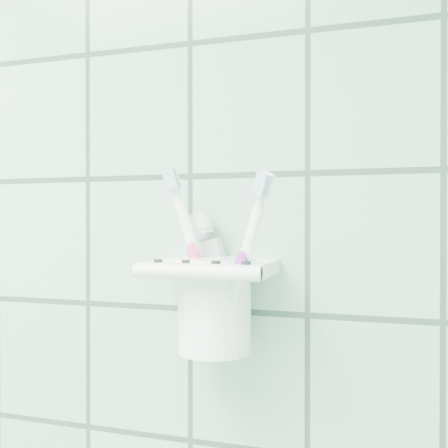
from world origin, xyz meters
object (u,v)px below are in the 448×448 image
Objects in this scene: holder_bracket at (212,269)px; toothbrush_orange at (220,255)px; toothbrush_blue at (208,262)px; toothbrush_pink at (222,252)px; toothpaste_tube at (226,266)px; cup at (214,301)px.

toothbrush_orange is at bearing -30.88° from holder_bracket.
holder_bracket is at bearing -52.54° from toothbrush_blue.
toothbrush_pink is 1.14× the size of toothbrush_blue.
toothpaste_tube is (0.00, 0.01, -0.02)m from toothbrush_pink.
holder_bracket is 0.68× the size of toothbrush_orange.
toothbrush_pink is at bearing -92.77° from toothpaste_tube.
toothbrush_blue is (-0.01, 0.01, 0.01)m from holder_bracket.
toothbrush_pink reaches higher than toothpaste_tube.
toothbrush_orange reaches higher than toothpaste_tube.
toothbrush_orange reaches higher than holder_bracket.
toothbrush_pink is at bearing 7.05° from cup.
cup is 0.52× the size of toothbrush_pink.
holder_bracket is at bearing -118.20° from toothpaste_tube.
toothbrush_pink is at bearing 28.81° from holder_bracket.
holder_bracket is 0.02m from toothpaste_tube.
toothpaste_tube is (0.00, 0.02, -0.01)m from toothbrush_orange.
toothbrush_blue reaches higher than cup.
toothpaste_tube is at bearing 49.37° from cup.
toothpaste_tube is at bearing 77.35° from toothbrush_pink.
toothbrush_orange is (0.01, -0.01, 0.05)m from cup.
toothbrush_blue is 0.90× the size of toothbrush_orange.
toothbrush_blue is at bearing 141.50° from cup.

